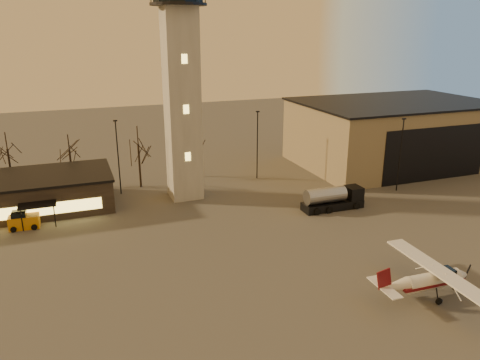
% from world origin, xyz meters
% --- Properties ---
extents(ground, '(220.00, 220.00, 0.00)m').
position_xyz_m(ground, '(0.00, 0.00, 0.00)').
color(ground, '#413F3C').
rests_on(ground, ground).
extents(control_tower, '(6.80, 6.80, 32.60)m').
position_xyz_m(control_tower, '(0.00, 30.00, 16.33)').
color(control_tower, gray).
rests_on(control_tower, ground).
extents(hangar, '(30.60, 20.60, 10.30)m').
position_xyz_m(hangar, '(36.00, 33.98, 5.15)').
color(hangar, '#817555').
rests_on(hangar, ground).
extents(terminal, '(25.40, 12.20, 4.30)m').
position_xyz_m(terminal, '(-21.99, 31.98, 2.16)').
color(terminal, black).
rests_on(terminal, ground).
extents(light_poles, '(58.50, 12.25, 10.14)m').
position_xyz_m(light_poles, '(0.50, 31.00, 5.41)').
color(light_poles, black).
rests_on(light_poles, ground).
extents(tree_row, '(37.20, 9.20, 8.80)m').
position_xyz_m(tree_row, '(-13.70, 39.16, 5.94)').
color(tree_row, black).
rests_on(tree_row, ground).
extents(cessna_front, '(9.59, 12.12, 3.35)m').
position_xyz_m(cessna_front, '(13.50, -1.11, 1.14)').
color(cessna_front, silver).
rests_on(cessna_front, ground).
extents(fuel_truck, '(7.82, 2.61, 2.89)m').
position_xyz_m(fuel_truck, '(15.97, 19.07, 1.14)').
color(fuel_truck, black).
rests_on(fuel_truck, ground).
extents(service_cart, '(3.26, 2.16, 2.02)m').
position_xyz_m(service_cart, '(-19.64, 26.08, 0.77)').
color(service_cart, '#C5790B').
rests_on(service_cart, ground).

